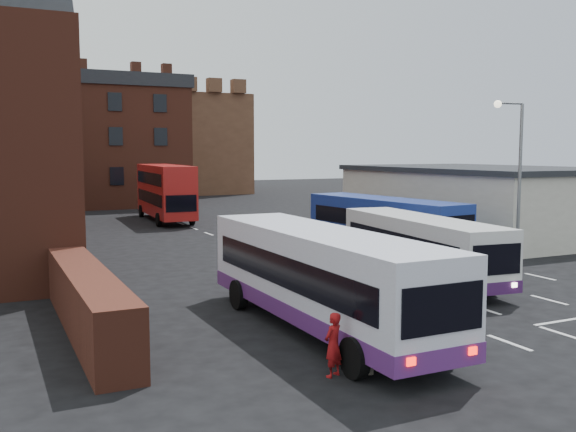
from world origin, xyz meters
name	(u,v)px	position (x,y,z in m)	size (l,w,h in m)	color
ground	(419,310)	(0.00, 0.00, 0.00)	(180.00, 180.00, 0.00)	black
forecourt_wall	(88,302)	(-10.20, 2.00, 0.90)	(1.20, 10.00, 1.80)	#602B1E
cream_building	(478,200)	(15.00, 14.00, 2.16)	(10.40, 16.40, 4.25)	beige
brick_terrace	(62,148)	(-6.00, 46.00, 5.50)	(22.00, 10.00, 11.00)	brown
castle_keep	(142,145)	(6.00, 66.00, 6.00)	(22.00, 22.00, 12.00)	brown
bus_white_outbound	(321,272)	(-4.07, -0.71, 1.73)	(2.77, 10.78, 2.94)	white
bus_white_inbound	(420,244)	(2.96, 3.88, 1.52)	(3.10, 9.61, 2.58)	silver
bus_blue	(384,220)	(6.00, 10.95, 1.64)	(3.50, 10.37, 2.77)	navy
bus_red_double	(165,191)	(-0.50, 30.18, 2.21)	(3.06, 10.53, 4.17)	#B31917
street_lamp	(515,168)	(8.34, 4.34, 4.45)	(1.50, 0.39, 7.38)	slate
pedestrian_red	(333,345)	(-5.63, -4.19, 0.76)	(0.55, 0.36, 1.51)	maroon
pedestrian_beige	(368,341)	(-4.78, -4.34, 0.77)	(0.75, 0.58, 1.54)	#BCB29D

